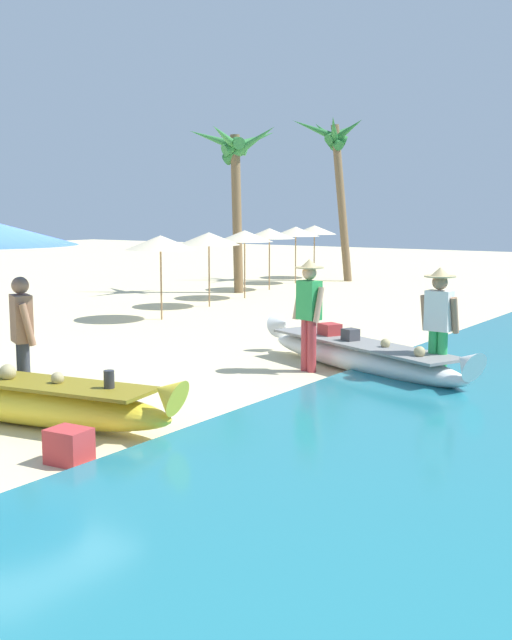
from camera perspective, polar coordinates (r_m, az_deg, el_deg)
ground_plane at (r=11.13m, az=-16.88°, el=-5.28°), size 80.00×80.00×0.00m
boat_yellow_foreground at (r=9.70m, az=-16.49°, el=-5.49°), size 4.37×1.38×0.80m
boat_white_midground at (r=12.28m, az=7.54°, el=-2.54°), size 4.47×2.31×0.75m
person_vendor_hatted at (r=12.12m, az=3.85°, el=0.94°), size 0.58×0.44×1.74m
person_tourist_customer at (r=10.46m, az=-16.53°, el=-0.91°), size 0.58×0.43×1.65m
person_vendor_assistant at (r=11.41m, az=13.07°, el=0.15°), size 0.56×0.44×1.69m
parasol_row_0 at (r=17.94m, az=-6.92°, el=5.57°), size 1.60×1.60×1.91m
parasol_row_1 at (r=20.25m, az=-3.43°, el=5.88°), size 1.60×1.60×1.91m
parasol_row_2 at (r=22.15m, az=-0.83°, el=6.08°), size 1.60×1.60×1.91m
parasol_row_3 at (r=24.51m, az=0.98°, el=6.26°), size 1.60×1.60×1.91m
parasol_row_4 at (r=26.74m, az=2.89°, el=6.40°), size 1.60×1.60×1.91m
parasol_row_5 at (r=28.95m, az=4.24°, el=6.51°), size 1.60×1.60×1.91m
palm_tree_tall_inland at (r=28.05m, az=5.75°, el=11.99°), size 2.43×2.53×5.71m
palm_tree_leaning_seaward at (r=23.77m, az=-1.51°, el=11.60°), size 2.73×2.80×4.99m
cooler_box at (r=8.09m, az=-13.36°, el=-8.85°), size 0.43×0.36×0.35m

